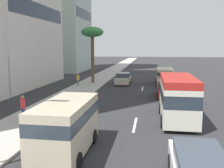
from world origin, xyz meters
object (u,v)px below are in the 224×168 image
minibus_lead (178,97)px  van_sixth (66,124)px  car_fourth (167,89)px  pedestrian_near_lamp (78,79)px  van_third (164,75)px  pedestrian_by_tree (23,107)px  palm_tree (92,34)px  car_fifth (123,79)px

minibus_lead → van_sixth: (-6.40, 5.76, -0.23)m
car_fourth → pedestrian_near_lamp: size_ratio=2.85×
van_third → car_fourth: bearing=178.9°
van_third → pedestrian_by_tree: 21.82m
van_third → pedestrian_by_tree: (-19.27, 10.23, -0.16)m
pedestrian_near_lamp → palm_tree: 6.64m
van_sixth → van_third: bearing=166.3°
car_fourth → van_sixth: size_ratio=0.90×
minibus_lead → van_sixth: minibus_lead is taller
car_fifth → pedestrian_near_lamp: pedestrian_near_lamp is taller
palm_tree → car_fourth: bearing=-129.9°
car_fifth → car_fourth: bearing=32.8°
palm_tree → van_third: bearing=-85.5°
minibus_lead → pedestrian_by_tree: (-2.16, 10.27, -0.57)m
car_fourth → pedestrian_by_tree: bearing=136.2°
pedestrian_near_lamp → pedestrian_by_tree: 15.48m
car_fourth → pedestrian_by_tree: size_ratio=2.53×
pedestrian_near_lamp → van_third: bearing=126.8°
minibus_lead → palm_tree: (16.34, 9.82, 5.08)m
minibus_lead → palm_tree: bearing=31.0°
car_fourth → palm_tree: (8.02, 9.60, 5.97)m
car_fourth → van_sixth: (-14.73, 5.54, 0.66)m
car_fourth → van_sixth: 15.75m
minibus_lead → car_fourth: size_ratio=1.38×
pedestrian_by_tree → palm_tree: 19.35m
minibus_lead → van_third: minibus_lead is taller
van_sixth → pedestrian_near_lamp: bearing=-164.9°
car_fifth → pedestrian_by_tree: (-18.81, 4.68, 0.37)m
van_sixth → pedestrian_by_tree: bearing=-133.2°
van_sixth → palm_tree: (22.74, 4.06, 5.31)m
car_fourth → car_fifth: bearing=32.8°
van_third → car_fourth: (-8.79, 0.17, -0.48)m
pedestrian_near_lamp → palm_tree: palm_tree is taller
pedestrian_near_lamp → car_fourth: bearing=83.1°
pedestrian_by_tree → van_third: bearing=30.2°
van_third → palm_tree: bearing=94.5°
pedestrian_near_lamp → pedestrian_by_tree: (-15.46, -0.79, 0.13)m
van_third → car_fifth: (-0.46, 5.54, -0.53)m
van_third → minibus_lead: bearing=-179.8°
van_third → car_fifth: size_ratio=1.20×
van_sixth → pedestrian_near_lamp: (19.70, 5.30, -0.46)m
pedestrian_near_lamp → minibus_lead: bearing=57.5°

